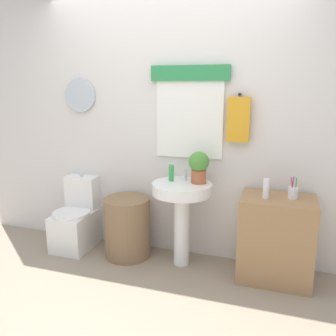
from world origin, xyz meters
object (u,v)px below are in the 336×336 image
(toilet, at_px, (77,220))
(potted_plant, at_px, (199,166))
(laundry_hamper, at_px, (127,227))
(soap_bottle, at_px, (171,173))
(lotion_bottle, at_px, (266,189))
(toothbrush_cup, at_px, (293,192))
(wooden_cabinet, at_px, (276,239))
(pedestal_sink, at_px, (182,203))

(toilet, height_order, potted_plant, potted_plant)
(laundry_hamper, xyz_separation_m, soap_bottle, (0.44, 0.05, 0.58))
(lotion_bottle, relative_size, toothbrush_cup, 0.91)
(wooden_cabinet, xyz_separation_m, toothbrush_cup, (0.11, 0.02, 0.43))
(toilet, distance_m, laundry_hamper, 0.60)
(laundry_hamper, bearing_deg, wooden_cabinet, 0.00)
(pedestal_sink, bearing_deg, toothbrush_cup, 1.19)
(toilet, distance_m, potted_plant, 1.47)
(potted_plant, bearing_deg, wooden_cabinet, -4.80)
(laundry_hamper, distance_m, pedestal_sink, 0.65)
(toilet, xyz_separation_m, lotion_bottle, (1.91, -0.08, 0.55))
(toilet, height_order, lotion_bottle, lotion_bottle)
(potted_plant, xyz_separation_m, toothbrush_cup, (0.82, -0.04, -0.16))
(potted_plant, relative_size, toothbrush_cup, 1.58)
(pedestal_sink, bearing_deg, soap_bottle, 157.38)
(wooden_cabinet, height_order, potted_plant, potted_plant)
(wooden_cabinet, height_order, toothbrush_cup, toothbrush_cup)
(pedestal_sink, height_order, wooden_cabinet, pedestal_sink)
(wooden_cabinet, bearing_deg, toilet, 178.98)
(wooden_cabinet, bearing_deg, laundry_hamper, 180.00)
(laundry_hamper, height_order, pedestal_sink, pedestal_sink)
(laundry_hamper, distance_m, toothbrush_cup, 1.61)
(potted_plant, distance_m, lotion_bottle, 0.63)
(soap_bottle, xyz_separation_m, lotion_bottle, (0.87, -0.09, -0.05))
(wooden_cabinet, distance_m, lotion_bottle, 0.47)
(laundry_hamper, relative_size, toothbrush_cup, 3.25)
(laundry_hamper, distance_m, potted_plant, 0.97)
(pedestal_sink, height_order, lotion_bottle, lotion_bottle)
(toilet, xyz_separation_m, wooden_cabinet, (2.02, -0.04, 0.09))
(laundry_hamper, height_order, potted_plant, potted_plant)
(potted_plant, bearing_deg, soap_bottle, -177.80)
(lotion_bottle, bearing_deg, toothbrush_cup, 15.41)
(laundry_hamper, xyz_separation_m, toothbrush_cup, (1.53, 0.02, 0.50))
(pedestal_sink, distance_m, potted_plant, 0.38)
(laundry_hamper, height_order, wooden_cabinet, wooden_cabinet)
(toilet, bearing_deg, laundry_hamper, -3.44)
(toilet, bearing_deg, pedestal_sink, -1.77)
(toilet, relative_size, lotion_bottle, 4.49)
(laundry_hamper, height_order, soap_bottle, soap_bottle)
(potted_plant, xyz_separation_m, lotion_bottle, (0.61, -0.10, -0.13))
(soap_bottle, bearing_deg, wooden_cabinet, -2.94)
(wooden_cabinet, bearing_deg, soap_bottle, 177.06)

